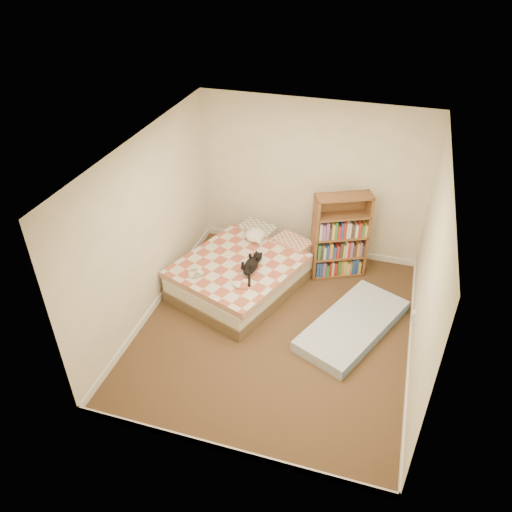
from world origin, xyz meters
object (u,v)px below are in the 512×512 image
(bookshelf, at_px, (339,245))
(white_dog, at_px, (256,236))
(floor_mattress, at_px, (353,325))
(bed, at_px, (245,270))
(black_cat, at_px, (252,264))

(bookshelf, bearing_deg, white_dog, 164.17)
(bookshelf, distance_m, white_dog, 1.27)
(bookshelf, xyz_separation_m, floor_mattress, (0.41, -1.22, -0.44))
(bed, distance_m, bookshelf, 1.46)
(bookshelf, xyz_separation_m, white_dog, (-1.25, -0.20, 0.05))
(bookshelf, height_order, floor_mattress, bookshelf)
(bookshelf, distance_m, floor_mattress, 1.36)
(bed, xyz_separation_m, bookshelf, (1.27, 0.68, 0.27))
(bookshelf, relative_size, black_cat, 1.92)
(black_cat, bearing_deg, bed, 134.23)
(floor_mattress, xyz_separation_m, black_cat, (-1.50, 0.30, 0.48))
(bed, xyz_separation_m, white_dog, (0.01, 0.48, 0.32))
(bed, distance_m, white_dog, 0.58)
(black_cat, height_order, white_dog, same)
(black_cat, relative_size, white_dog, 1.88)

